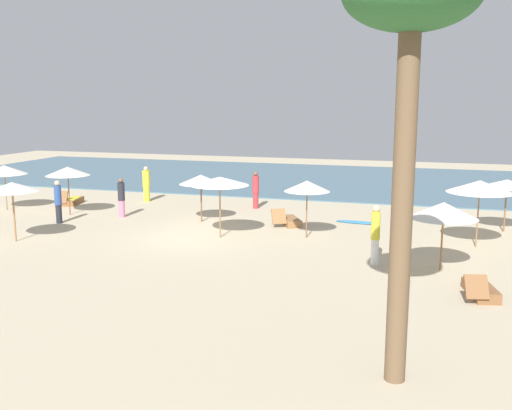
% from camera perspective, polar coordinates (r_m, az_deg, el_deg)
% --- Properties ---
extents(ground_plane, '(60.00, 60.00, 0.00)m').
position_cam_1_polar(ground_plane, '(21.91, -5.29, -3.20)').
color(ground_plane, '#BCAD8E').
extents(ocean_water, '(48.00, 16.00, 0.06)m').
position_cam_1_polar(ocean_water, '(37.93, 4.47, 2.59)').
color(ocean_water, '#476B7F').
rests_on(ocean_water, ground_plane).
extents(umbrella_0, '(2.06, 2.06, 2.09)m').
position_cam_1_polar(umbrella_0, '(29.42, -23.34, 3.17)').
color(umbrella_0, olive).
rests_on(umbrella_0, ground_plane).
extents(umbrella_1, '(1.93, 1.93, 2.15)m').
position_cam_1_polar(umbrella_1, '(27.14, -17.88, 3.15)').
color(umbrella_1, brown).
rests_on(umbrella_1, ground_plane).
extents(umbrella_2, '(1.70, 1.70, 2.15)m').
position_cam_1_polar(umbrella_2, '(21.55, 5.00, 1.85)').
color(umbrella_2, brown).
rests_on(umbrella_2, ground_plane).
extents(umbrella_3, '(1.94, 1.94, 2.05)m').
position_cam_1_polar(umbrella_3, '(24.45, 23.28, 1.93)').
color(umbrella_3, brown).
rests_on(umbrella_3, ground_plane).
extents(umbrella_4, '(1.82, 1.82, 1.99)m').
position_cam_1_polar(umbrella_4, '(24.50, -5.39, 2.49)').
color(umbrella_4, brown).
rests_on(umbrella_4, ground_plane).
extents(umbrella_5, '(2.17, 2.17, 2.28)m').
position_cam_1_polar(umbrella_5, '(21.55, -3.55, 2.33)').
color(umbrella_5, olive).
rests_on(umbrella_5, ground_plane).
extents(umbrella_6, '(2.03, 2.03, 2.09)m').
position_cam_1_polar(umbrella_6, '(18.21, 17.82, -0.49)').
color(umbrella_6, olive).
rests_on(umbrella_6, ground_plane).
extents(umbrella_7, '(2.25, 2.25, 2.35)m').
position_cam_1_polar(umbrella_7, '(21.50, 20.98, 1.70)').
color(umbrella_7, olive).
rests_on(umbrella_7, ground_plane).
extents(umbrella_8, '(1.90, 1.90, 2.17)m').
position_cam_1_polar(umbrella_8, '(22.65, -22.69, 1.63)').
color(umbrella_8, olive).
rests_on(umbrella_8, ground_plane).
extents(lounger_0, '(0.95, 1.72, 0.75)m').
position_cam_1_polar(lounger_0, '(30.07, -17.51, 0.40)').
color(lounger_0, brown).
rests_on(lounger_0, ground_plane).
extents(lounger_1, '(0.95, 1.75, 0.72)m').
position_cam_1_polar(lounger_1, '(16.53, 21.02, -7.75)').
color(lounger_1, brown).
rests_on(lounger_1, ground_plane).
extents(lounger_2, '(1.29, 1.72, 0.74)m').
position_cam_1_polar(lounger_2, '(24.05, 3.25, -1.54)').
color(lounger_2, olive).
rests_on(lounger_2, ground_plane).
extents(person_0, '(0.31, 0.31, 1.73)m').
position_cam_1_polar(person_0, '(26.11, -12.99, 0.74)').
color(person_0, '#D17299').
rests_on(person_0, ground_plane).
extents(person_1, '(0.36, 0.36, 1.76)m').
position_cam_1_polar(person_1, '(27.50, -0.03, 1.51)').
color(person_1, '#BF3338').
rests_on(person_1, ground_plane).
extents(person_2, '(0.41, 0.41, 1.80)m').
position_cam_1_polar(person_2, '(25.54, -18.73, 0.35)').
color(person_2, '#26262D').
rests_on(person_2, ground_plane).
extents(person_3, '(0.37, 0.37, 1.91)m').
position_cam_1_polar(person_3, '(18.44, 11.56, -2.77)').
color(person_3, white).
rests_on(person_3, ground_plane).
extents(person_4, '(0.46, 0.46, 1.77)m').
position_cam_1_polar(person_4, '(29.92, -10.64, 2.03)').
color(person_4, yellow).
rests_on(person_4, ground_plane).
extents(palm_0, '(2.31, 2.31, 7.45)m').
position_cam_1_polar(palm_0, '(10.44, 14.84, 17.03)').
color(palm_0, brown).
rests_on(palm_0, ground_plane).
extents(surfboard, '(1.90, 0.61, 0.07)m').
position_cam_1_polar(surfboard, '(24.75, 9.90, -1.67)').
color(surfboard, '#338CCC').
rests_on(surfboard, ground_plane).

